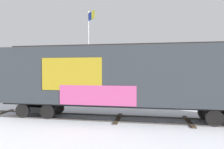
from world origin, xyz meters
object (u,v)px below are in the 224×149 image
object	(u,v)px
flagpole	(90,41)
parked_car_silver	(140,93)
parked_car_white	(86,92)
freight_car	(126,76)

from	to	relation	value
flagpole	parked_car_silver	world-z (taller)	flagpole
flagpole	parked_car_white	size ratio (longest dim) A/B	2.06
freight_car	flagpole	size ratio (longest dim) A/B	1.62
freight_car	parked_car_white	distance (m)	7.63
parked_car_silver	freight_car	bearing A→B (deg)	-99.68
parked_car_white	parked_car_silver	world-z (taller)	parked_car_silver
parked_car_white	parked_car_silver	bearing A→B (deg)	2.44
freight_car	parked_car_white	xyz separation A→B (m)	(-4.10, 6.19, -1.76)
freight_car	parked_car_white	bearing A→B (deg)	123.53
parked_car_white	parked_car_silver	size ratio (longest dim) A/B	1.08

